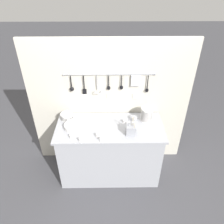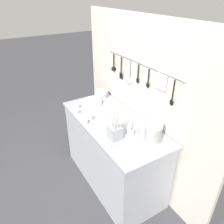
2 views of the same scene
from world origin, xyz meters
The scene contains 15 objects.
ground_plane centered at (0.00, 0.00, 0.00)m, with size 20.00×20.00×0.00m, color #424247.
counter centered at (0.00, 0.00, 0.43)m, with size 1.39×0.63×0.85m.
back_wall centered at (0.00, 0.35, 0.95)m, with size 2.19×0.11×1.89m.
bowl_stack_tall_left centered at (-0.57, 0.17, 0.90)m, with size 0.16×0.16×0.09m.
bowl_stack_back_corner centered at (0.49, 0.13, 0.95)m, with size 0.15×0.15×0.19m.
plate_stack centered at (-0.46, -0.02, 0.88)m, with size 0.23×0.23×0.06m.
steel_mixing_bowl centered at (0.32, 0.16, 0.87)m, with size 0.10×0.10×0.04m.
cutlery_caddy centered at (0.26, -0.14, 0.91)m, with size 0.12×0.12×0.27m.
cup_back_left centered at (-0.10, -0.27, 0.87)m, with size 0.04×0.04×0.05m.
cup_edge_near centered at (-0.46, -0.21, 0.87)m, with size 0.04×0.04×0.05m.
cup_by_caddy centered at (0.19, 0.08, 0.87)m, with size 0.04×0.04×0.05m.
cup_beside_plates centered at (0.31, 0.02, 0.87)m, with size 0.04×0.04×0.05m.
cup_front_left centered at (-0.35, -0.27, 0.87)m, with size 0.04×0.04×0.05m.
cup_centre centered at (-0.15, -0.19, 0.87)m, with size 0.04×0.04×0.05m.
cup_front_right centered at (0.24, 0.03, 0.87)m, with size 0.04×0.04×0.05m.
Camera 1 is at (0.00, -2.21, 2.60)m, focal length 35.00 mm.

